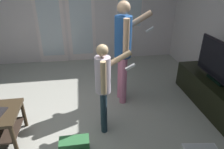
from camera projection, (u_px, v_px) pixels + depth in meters
name	position (u px, v px, depth m)	size (l,w,h in m)	color
ground_plane	(61.00, 129.00, 2.95)	(5.61, 5.24, 0.02)	#A3A297
wall_back_with_doors	(64.00, 7.00, 4.64)	(5.61, 0.09, 2.69)	silver
tv_stand	(212.00, 94.00, 3.35)	(0.46, 1.63, 0.47)	black
flat_screen_tv	(220.00, 63.00, 3.10)	(0.08, 1.06, 0.64)	black
person_adult	(124.00, 45.00, 3.17)	(0.69, 0.47, 1.67)	pink
person_child	(104.00, 82.00, 2.61)	(0.55, 0.34, 1.27)	#293F4E
backpack	(75.00, 148.00, 2.47)	(0.36, 0.21, 0.24)	#326F3E
loose_keyboard	(200.00, 147.00, 2.61)	(0.45, 0.19, 0.02)	white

